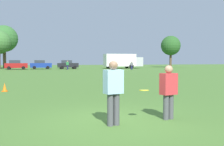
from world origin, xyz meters
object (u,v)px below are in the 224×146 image
object	(u,v)px
traffic_cone	(5,87)
parked_car_center	(16,65)
parked_car_mid_right	(41,65)
bystander_field_marshal	(67,65)
frisbee	(144,90)
parked_car_near_right	(68,65)
box_truck	(122,61)
bystander_far_jogger	(132,65)
player_defender	(169,89)
player_thrower	(113,89)

from	to	relation	value
traffic_cone	parked_car_center	world-z (taller)	parked_car_center
parked_car_mid_right	bystander_field_marshal	world-z (taller)	parked_car_mid_right
frisbee	parked_car_near_right	world-z (taller)	parked_car_near_right
parked_car_near_right	box_truck	world-z (taller)	box_truck
traffic_cone	box_truck	bearing A→B (deg)	61.71
parked_car_mid_right	traffic_cone	bearing A→B (deg)	-94.55
frisbee	parked_car_near_right	size ratio (longest dim) A/B	0.06
parked_car_mid_right	bystander_far_jogger	size ratio (longest dim) A/B	2.73
frisbee	box_truck	world-z (taller)	box_truck
parked_car_center	bystander_field_marshal	size ratio (longest dim) A/B	2.49
player_defender	bystander_far_jogger	xyz separation A→B (m)	(14.23, 38.78, -0.00)
player_defender	parked_car_near_right	xyz separation A→B (m)	(3.23, 47.04, 0.05)
parked_car_center	box_truck	world-z (taller)	box_truck
player_thrower	box_truck	size ratio (longest dim) A/B	0.20
parked_car_near_right	box_truck	size ratio (longest dim) A/B	0.50
parked_car_near_right	parked_car_center	bearing A→B (deg)	-176.72
player_defender	box_truck	xyz separation A→B (m)	(15.16, 46.62, 0.87)
player_defender	frisbee	world-z (taller)	player_defender
player_defender	box_truck	world-z (taller)	box_truck
traffic_cone	parked_car_near_right	world-z (taller)	parked_car_near_right
player_thrower	parked_car_center	distance (m)	46.95
frisbee	box_truck	distance (m)	49.26
frisbee	parked_car_mid_right	distance (m)	47.45
player_defender	bystander_field_marshal	world-z (taller)	bystander_field_marshal
parked_car_near_right	bystander_field_marshal	bearing A→B (deg)	-97.66
traffic_cone	box_truck	xyz separation A→B (m)	(20.41, 37.93, 1.52)
traffic_cone	bystander_far_jogger	xyz separation A→B (m)	(19.48, 30.09, 0.65)
parked_car_mid_right	box_truck	bearing A→B (deg)	-2.74
player_defender	frisbee	bearing A→B (deg)	178.29
player_defender	bystander_far_jogger	size ratio (longest dim) A/B	1.02
frisbee	bystander_field_marshal	xyz separation A→B (m)	(3.50, 43.33, 0.09)
parked_car_center	bystander_far_jogger	xyz separation A→B (m)	(21.03, -7.68, -0.05)
parked_car_mid_right	bystander_field_marshal	xyz separation A→B (m)	(4.90, -4.10, 0.04)
parked_car_near_right	box_truck	bearing A→B (deg)	-1.98
parked_car_mid_right	box_truck	size ratio (longest dim) A/B	0.50
player_thrower	bystander_field_marshal	xyz separation A→B (m)	(4.48, 43.56, 0.00)
parked_car_near_right	traffic_cone	bearing A→B (deg)	-102.46
parked_car_near_right	box_truck	distance (m)	11.97
player_thrower	parked_car_center	xyz separation A→B (m)	(-5.05, 46.67, -0.04)
bystander_far_jogger	parked_car_mid_right	bearing A→B (deg)	152.14
traffic_cone	parked_car_mid_right	distance (m)	38.89
parked_car_center	bystander_far_jogger	size ratio (longest dim) A/B	2.73
box_truck	traffic_cone	bearing A→B (deg)	-118.29
parked_car_near_right	bystander_field_marshal	xyz separation A→B (m)	(-0.50, -3.69, 0.04)
traffic_cone	parked_car_center	xyz separation A→B (m)	(-1.55, 37.76, 0.69)
parked_car_near_right	bystander_field_marshal	size ratio (longest dim) A/B	2.49
frisbee	parked_car_mid_right	size ratio (longest dim) A/B	0.06
parked_car_mid_right	frisbee	bearing A→B (deg)	-88.31
parked_car_near_right	frisbee	bearing A→B (deg)	-94.85
player_thrower	frisbee	xyz separation A→B (m)	(0.98, 0.24, -0.09)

